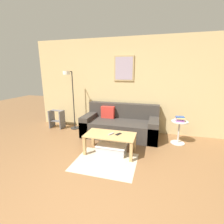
{
  "coord_description": "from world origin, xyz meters",
  "views": [
    {
      "loc": [
        0.77,
        -1.38,
        1.69
      ],
      "look_at": [
        -0.11,
        1.78,
        0.85
      ],
      "focal_mm": 26.0,
      "sensor_mm": 36.0,
      "label": 1
    }
  ],
  "objects": [
    {
      "name": "couch",
      "position": [
        -0.12,
        2.63,
        0.28
      ],
      "size": [
        1.95,
        0.9,
        0.82
      ],
      "color": "#38332D",
      "rests_on": "ground_plane"
    },
    {
      "name": "book_stack",
      "position": [
        1.31,
        2.5,
        0.61
      ],
      "size": [
        0.22,
        0.18,
        0.11
      ],
      "color": "#8C4C93",
      "rests_on": "side_table"
    },
    {
      "name": "area_rug",
      "position": [
        -0.1,
        1.24,
        0.0
      ],
      "size": [
        1.17,
        0.94,
        0.01
      ],
      "primitive_type": "cube",
      "color": "#C1B299",
      "rests_on": "ground_plane"
    },
    {
      "name": "floor_lamp",
      "position": [
        -1.55,
        2.62,
        1.09
      ],
      "size": [
        0.25,
        0.49,
        1.68
      ],
      "color": "black",
      "rests_on": "ground_plane"
    },
    {
      "name": "wall_back",
      "position": [
        -0.0,
        3.1,
        1.28
      ],
      "size": [
        5.6,
        0.09,
        2.55
      ],
      "color": "tan",
      "rests_on": "ground_plane"
    },
    {
      "name": "side_table",
      "position": [
        1.32,
        2.5,
        0.33
      ],
      "size": [
        0.38,
        0.38,
        0.55
      ],
      "color": "silver",
      "rests_on": "ground_plane"
    },
    {
      "name": "storage_bin",
      "position": [
        -0.08,
        1.62,
        0.1
      ],
      "size": [
        0.61,
        0.39,
        0.19
      ],
      "color": "#B2B2B7",
      "rests_on": "ground_plane"
    },
    {
      "name": "ground_plane",
      "position": [
        0.0,
        0.0,
        0.0
      ],
      "size": [
        16.0,
        16.0,
        0.0
      ],
      "primitive_type": "plane",
      "color": "brown"
    },
    {
      "name": "step_stool",
      "position": [
        -2.1,
        2.68,
        0.28
      ],
      "size": [
        0.39,
        0.28,
        0.54
      ],
      "color": "slate",
      "rests_on": "ground_plane"
    },
    {
      "name": "cell_phone",
      "position": [
        0.05,
        1.67,
        0.42
      ],
      "size": [
        0.12,
        0.15,
        0.01
      ],
      "primitive_type": "cube",
      "rotation": [
        0.0,
        0.0,
        -0.48
      ],
      "color": "black",
      "rests_on": "coffee_table"
    },
    {
      "name": "remote_control",
      "position": [
        -0.09,
        1.63,
        0.42
      ],
      "size": [
        0.1,
        0.15,
        0.02
      ],
      "primitive_type": "cube",
      "rotation": [
        0.0,
        0.0,
        -0.47
      ],
      "color": "#99999E",
      "rests_on": "coffee_table"
    },
    {
      "name": "coffee_table",
      "position": [
        -0.11,
        1.62,
        0.34
      ],
      "size": [
        1.04,
        0.53,
        0.41
      ],
      "color": "tan",
      "rests_on": "ground_plane"
    }
  ]
}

